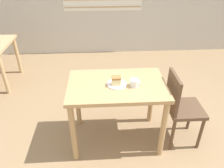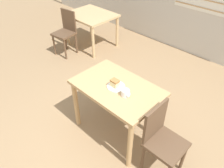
% 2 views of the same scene
% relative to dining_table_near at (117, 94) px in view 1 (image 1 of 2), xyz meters
% --- Properties ---
extents(ground_plane, '(14.00, 14.00, 0.00)m').
position_rel_dining_table_near_xyz_m(ground_plane, '(0.09, -0.40, -0.64)').
color(ground_plane, '#997A56').
extents(dining_table_near, '(1.03, 0.67, 0.77)m').
position_rel_dining_table_near_xyz_m(dining_table_near, '(0.00, 0.00, 0.00)').
color(dining_table_near, tan).
rests_on(dining_table_near, ground_plane).
extents(chair_near_window, '(0.38, 0.38, 0.88)m').
position_rel_dining_table_near_xyz_m(chair_near_window, '(0.70, -0.06, -0.15)').
color(chair_near_window, brown).
rests_on(chair_near_window, ground_plane).
extents(plate, '(0.21, 0.21, 0.01)m').
position_rel_dining_table_near_xyz_m(plate, '(-0.00, -0.01, 0.13)').
color(plate, white).
rests_on(plate, dining_table_near).
extents(cake_slice, '(0.09, 0.07, 0.09)m').
position_rel_dining_table_near_xyz_m(cake_slice, '(-0.01, -0.03, 0.18)').
color(cake_slice, beige).
rests_on(cake_slice, plate).
extents(coffee_mug, '(0.10, 0.09, 0.08)m').
position_rel_dining_table_near_xyz_m(coffee_mug, '(0.18, -0.05, 0.16)').
color(coffee_mug, white).
rests_on(coffee_mug, dining_table_near).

